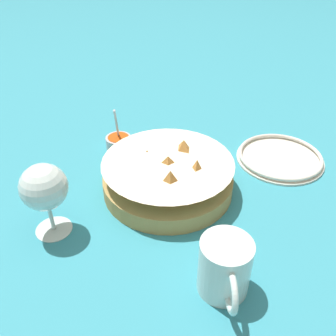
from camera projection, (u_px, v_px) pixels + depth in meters
ground_plane at (161, 190)px, 0.76m from camera, size 4.00×4.00×0.00m
food_basket at (169, 177)px, 0.74m from camera, size 0.26×0.26×0.09m
sauce_cup at (119, 142)px, 0.87m from camera, size 0.07×0.06×0.12m
wine_glass at (44, 189)px, 0.61m from camera, size 0.08×0.08×0.14m
beer_mug at (224, 269)px, 0.54m from camera, size 0.11×0.08×0.09m
side_plate at (280, 157)px, 0.84m from camera, size 0.19×0.19×0.01m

